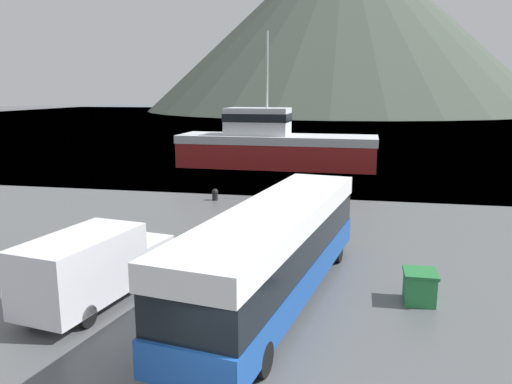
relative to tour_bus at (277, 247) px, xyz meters
name	(u,v)px	position (x,y,z in m)	size (l,w,h in m)	color
water_surface	(349,115)	(-0.15, 136.64, -1.86)	(240.00, 240.00, 0.00)	#475B6B
hill_backdrop	(343,19)	(-4.14, 175.38, 30.46)	(140.94, 140.94, 64.63)	#424C42
tour_bus	(277,247)	(0.00, 0.00, 0.00)	(4.69, 13.22, 3.30)	#194799
delivery_van	(94,265)	(-5.97, -1.43, -0.55)	(3.15, 6.46, 2.47)	silver
fishing_boat	(274,144)	(-5.11, 29.94, 0.29)	(18.42, 5.48, 12.30)	maroon
storage_bin	(420,286)	(4.74, 0.73, -1.30)	(1.09, 1.19, 1.09)	#287F3D
mooring_bollard	(215,194)	(-6.45, 14.79, -1.45)	(0.42, 0.42, 0.76)	black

